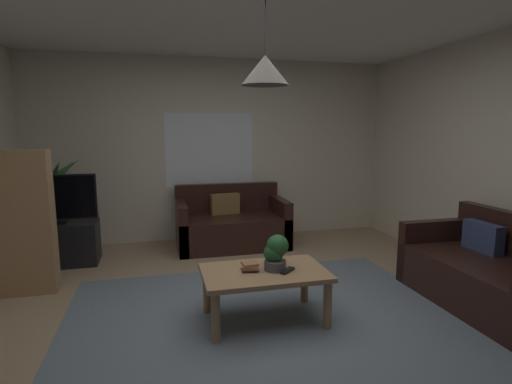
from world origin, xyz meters
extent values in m
cube|color=#9E8466|center=(0.00, 0.00, -0.01)|extent=(5.09, 5.42, 0.02)
cube|color=slate|center=(0.00, -0.20, 0.00)|extent=(3.31, 2.98, 0.01)
cube|color=beige|center=(0.00, 2.74, 1.29)|extent=(5.21, 0.06, 2.57)
cube|color=white|center=(-0.08, 2.71, 1.29)|extent=(1.26, 0.01, 1.05)
cube|color=black|center=(0.14, 2.19, 0.21)|extent=(1.47, 0.84, 0.42)
cube|color=black|center=(0.14, 2.55, 0.62)|extent=(1.47, 0.12, 0.40)
cube|color=black|center=(-0.54, 2.19, 0.32)|extent=(0.12, 0.84, 0.64)
cube|color=black|center=(0.81, 2.19, 0.32)|extent=(0.12, 0.84, 0.64)
cube|color=brown|center=(0.07, 2.37, 0.56)|extent=(0.41, 0.17, 0.28)
cube|color=black|center=(2.02, -0.20, 0.21)|extent=(0.84, 1.50, 0.42)
cube|color=black|center=(2.02, 0.49, 0.32)|extent=(0.84, 0.12, 0.64)
cube|color=navy|center=(2.20, 0.07, 0.56)|extent=(0.13, 0.40, 0.28)
cube|color=#A87F56|center=(0.00, 0.01, 0.42)|extent=(1.02, 0.63, 0.04)
cylinder|color=#A87F56|center=(-0.45, -0.24, 0.20)|extent=(0.07, 0.07, 0.40)
cylinder|color=#A87F56|center=(0.45, -0.24, 0.20)|extent=(0.07, 0.07, 0.40)
cylinder|color=#A87F56|center=(-0.45, 0.27, 0.20)|extent=(0.07, 0.07, 0.40)
cylinder|color=#A87F56|center=(0.45, 0.27, 0.20)|extent=(0.07, 0.07, 0.40)
cube|color=#72387F|center=(-0.12, 0.04, 0.45)|extent=(0.14, 0.09, 0.02)
cube|color=#99663F|center=(-0.12, 0.03, 0.47)|extent=(0.15, 0.13, 0.03)
cube|color=#99663F|center=(-0.12, 0.04, 0.50)|extent=(0.13, 0.13, 0.02)
cube|color=black|center=(0.17, -0.07, 0.45)|extent=(0.15, 0.14, 0.02)
cylinder|color=#4C4C51|center=(0.09, 0.01, 0.48)|extent=(0.18, 0.18, 0.08)
sphere|color=#235B2D|center=(0.08, 0.03, 0.58)|extent=(0.17, 0.17, 0.17)
sphere|color=#235B2D|center=(0.12, 0.03, 0.64)|extent=(0.18, 0.18, 0.18)
cube|color=black|center=(-1.99, 1.96, 0.25)|extent=(0.90, 0.44, 0.50)
cube|color=black|center=(-1.99, 1.94, 0.81)|extent=(0.93, 0.05, 0.52)
cube|color=black|center=(-1.99, 1.91, 0.81)|extent=(0.89, 0.00, 0.48)
cube|color=black|center=(-1.99, 1.94, 0.52)|extent=(0.24, 0.16, 0.04)
cylinder|color=beige|center=(-2.12, 2.36, 0.15)|extent=(0.32, 0.32, 0.30)
cylinder|color=brown|center=(-2.12, 2.36, 0.64)|extent=(0.05, 0.05, 0.68)
cone|color=#3D7F3D|center=(-1.94, 2.33, 1.09)|extent=(0.43, 0.18, 0.33)
cone|color=#3D7F3D|center=(-1.97, 2.57, 1.07)|extent=(0.32, 0.51, 0.35)
cone|color=#3D7F3D|center=(-2.24, 2.56, 1.07)|extent=(0.28, 0.48, 0.34)
cone|color=#3D7F3D|center=(-2.29, 2.33, 1.04)|extent=(0.39, 0.18, 0.23)
cone|color=#3D7F3D|center=(-2.25, 2.19, 1.14)|extent=(0.33, 0.44, 0.45)
cone|color=#3D7F3D|center=(-2.02, 2.22, 1.09)|extent=(0.29, 0.37, 0.35)
cube|color=#A87F56|center=(-2.17, 1.13, 0.70)|extent=(0.70, 0.22, 1.40)
cylinder|color=black|center=(0.00, 0.01, 2.36)|extent=(0.01, 0.01, 0.42)
cone|color=#4C4742|center=(0.00, 0.01, 2.04)|extent=(0.37, 0.37, 0.22)
camera|label=1|loc=(-0.84, -3.04, 1.60)|focal=28.12mm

